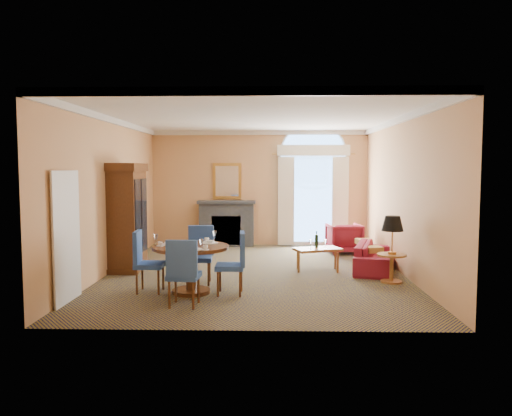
{
  "coord_description": "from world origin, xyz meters",
  "views": [
    {
      "loc": [
        0.3,
        -10.22,
        2.15
      ],
      "look_at": [
        0.0,
        0.5,
        1.3
      ],
      "focal_mm": 35.0,
      "sensor_mm": 36.0,
      "label": 1
    }
  ],
  "objects_px": {
    "armoire": "(127,219)",
    "sofa": "(376,257)",
    "armchair": "(344,238)",
    "coffee_table": "(317,250)",
    "dining_table": "(191,259)",
    "side_table": "(392,240)"
  },
  "relations": [
    {
      "from": "dining_table",
      "to": "side_table",
      "type": "height_order",
      "value": "side_table"
    },
    {
      "from": "armchair",
      "to": "coffee_table",
      "type": "bearing_deg",
      "value": 61.44
    },
    {
      "from": "dining_table",
      "to": "sofa",
      "type": "bearing_deg",
      "value": 29.82
    },
    {
      "from": "armoire",
      "to": "dining_table",
      "type": "relative_size",
      "value": 1.72
    },
    {
      "from": "dining_table",
      "to": "coffee_table",
      "type": "xyz_separation_m",
      "value": [
        2.36,
        1.96,
        -0.15
      ]
    },
    {
      "from": "armoire",
      "to": "sofa",
      "type": "height_order",
      "value": "armoire"
    },
    {
      "from": "dining_table",
      "to": "sofa",
      "type": "relative_size",
      "value": 0.67
    },
    {
      "from": "dining_table",
      "to": "side_table",
      "type": "bearing_deg",
      "value": 13.84
    },
    {
      "from": "dining_table",
      "to": "armchair",
      "type": "relative_size",
      "value": 1.57
    },
    {
      "from": "sofa",
      "to": "side_table",
      "type": "xyz_separation_m",
      "value": [
        0.05,
        -1.17,
        0.52
      ]
    },
    {
      "from": "coffee_table",
      "to": "side_table",
      "type": "bearing_deg",
      "value": -59.18
    },
    {
      "from": "armchair",
      "to": "sofa",
      "type": "bearing_deg",
      "value": 93.27
    },
    {
      "from": "sofa",
      "to": "armchair",
      "type": "xyz_separation_m",
      "value": [
        -0.36,
        2.08,
        0.09
      ]
    },
    {
      "from": "coffee_table",
      "to": "side_table",
      "type": "distance_m",
      "value": 1.71
    },
    {
      "from": "sofa",
      "to": "armchair",
      "type": "height_order",
      "value": "armchair"
    },
    {
      "from": "sofa",
      "to": "coffee_table",
      "type": "bearing_deg",
      "value": 110.72
    },
    {
      "from": "dining_table",
      "to": "sofa",
      "type": "xyz_separation_m",
      "value": [
        3.61,
        2.07,
        -0.32
      ]
    },
    {
      "from": "armoire",
      "to": "sofa",
      "type": "xyz_separation_m",
      "value": [
        5.27,
        0.1,
        -0.8
      ]
    },
    {
      "from": "sofa",
      "to": "side_table",
      "type": "height_order",
      "value": "side_table"
    },
    {
      "from": "sofa",
      "to": "armchair",
      "type": "bearing_deg",
      "value": 25.59
    },
    {
      "from": "armoire",
      "to": "side_table",
      "type": "xyz_separation_m",
      "value": [
        5.32,
        -1.06,
        -0.28
      ]
    },
    {
      "from": "armoire",
      "to": "sofa",
      "type": "bearing_deg",
      "value": 1.13
    }
  ]
}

